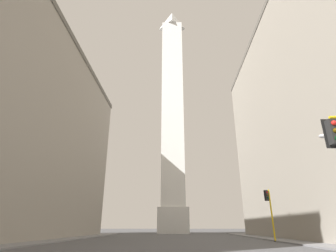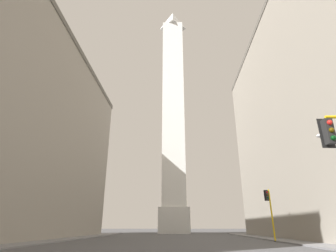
# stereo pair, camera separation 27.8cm
# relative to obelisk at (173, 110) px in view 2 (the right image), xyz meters

# --- Properties ---
(sidewalk_left) EXTENTS (5.00, 80.84, 0.15)m
(sidewalk_left) POSITION_rel_obelisk_xyz_m (-15.00, -43.11, -33.47)
(sidewalk_left) COLOR slate
(sidewalk_left) RESTS_ON ground_plane
(sidewalk_right) EXTENTS (5.00, 80.84, 0.15)m
(sidewalk_right) POSITION_rel_obelisk_xyz_m (15.00, -43.11, -33.47)
(sidewalk_right) COLOR slate
(sidewalk_right) RESTS_ON ground_plane
(obelisk) EXTENTS (7.74, 7.74, 70.07)m
(obelisk) POSITION_rel_obelisk_xyz_m (0.00, 0.00, 0.00)
(obelisk) COLOR silver
(obelisk) RESTS_ON ground_plane
(traffic_light_mid_right) EXTENTS (0.78, 0.51, 6.04)m
(traffic_light_mid_right) POSITION_rel_obelisk_xyz_m (12.35, -35.82, -29.56)
(traffic_light_mid_right) COLOR yellow
(traffic_light_mid_right) RESTS_ON ground_plane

